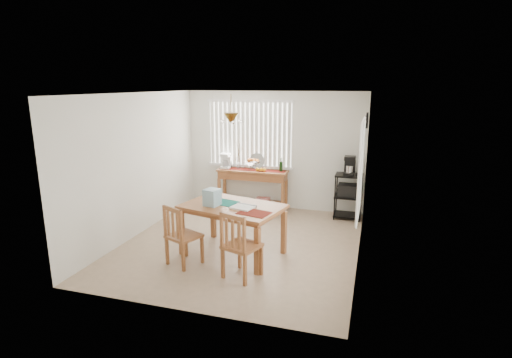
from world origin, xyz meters
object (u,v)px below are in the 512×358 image
(sideboard, at_px, (253,180))
(cart_items, at_px, (350,166))
(chair_left, at_px, (182,236))
(chair_right, at_px, (240,246))
(wire_cart, at_px, (348,192))
(dining_table, at_px, (233,211))

(sideboard, height_order, cart_items, cart_items)
(chair_left, relative_size, chair_right, 0.96)
(chair_right, bearing_deg, wire_cart, 67.76)
(cart_items, xyz_separation_m, dining_table, (-1.68, -2.40, -0.37))
(cart_items, distance_m, dining_table, 2.95)
(wire_cart, height_order, chair_left, chair_left)
(sideboard, relative_size, cart_items, 4.06)
(wire_cart, xyz_separation_m, dining_table, (-1.68, -2.39, 0.18))
(chair_right, bearing_deg, sideboard, 104.00)
(dining_table, height_order, chair_left, chair_left)
(dining_table, bearing_deg, wire_cart, 54.93)
(wire_cart, height_order, cart_items, cart_items)
(chair_left, bearing_deg, cart_items, 52.71)
(cart_items, distance_m, chair_right, 3.47)
(cart_items, xyz_separation_m, chair_right, (-1.29, -3.16, -0.62))
(sideboard, relative_size, dining_table, 0.89)
(cart_items, relative_size, dining_table, 0.22)
(sideboard, bearing_deg, cart_items, -1.85)
(chair_right, bearing_deg, dining_table, 116.97)
(wire_cart, distance_m, cart_items, 0.55)
(chair_right, bearing_deg, cart_items, 67.82)
(sideboard, xyz_separation_m, chair_right, (0.81, -3.23, -0.17))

